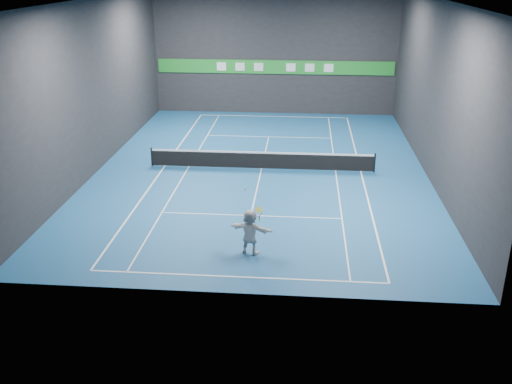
# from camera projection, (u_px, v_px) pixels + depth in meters

# --- Properties ---
(ground) EXTENTS (26.00, 26.00, 0.00)m
(ground) POSITION_uv_depth(u_px,v_px,m) (261.00, 169.00, 31.79)
(ground) COLOR navy
(ground) RESTS_ON ground
(wall_back) EXTENTS (18.00, 0.10, 9.00)m
(wall_back) POSITION_uv_depth(u_px,v_px,m) (275.00, 53.00, 42.15)
(wall_back) COLOR black
(wall_back) RESTS_ON ground
(wall_front) EXTENTS (18.00, 0.10, 9.00)m
(wall_front) POSITION_uv_depth(u_px,v_px,m) (231.00, 171.00, 18.09)
(wall_front) COLOR black
(wall_front) RESTS_ON ground
(wall_left) EXTENTS (0.10, 26.00, 9.00)m
(wall_left) POSITION_uv_depth(u_px,v_px,m) (96.00, 86.00, 30.82)
(wall_left) COLOR black
(wall_left) RESTS_ON ground
(wall_right) EXTENTS (0.10, 26.00, 9.00)m
(wall_right) POSITION_uv_depth(u_px,v_px,m) (435.00, 92.00, 29.41)
(wall_right) COLOR black
(wall_right) RESTS_ON ground
(baseline_near) EXTENTS (10.98, 0.08, 0.01)m
(baseline_near) POSITION_uv_depth(u_px,v_px,m) (237.00, 277.00, 20.78)
(baseline_near) COLOR white
(baseline_near) RESTS_ON ground
(baseline_far) EXTENTS (10.98, 0.08, 0.01)m
(baseline_far) POSITION_uv_depth(u_px,v_px,m) (273.00, 116.00, 42.79)
(baseline_far) COLOR white
(baseline_far) RESTS_ON ground
(sideline_doubles_left) EXTENTS (0.08, 23.78, 0.01)m
(sideline_doubles_left) POSITION_uv_depth(u_px,v_px,m) (165.00, 166.00, 32.22)
(sideline_doubles_left) COLOR white
(sideline_doubles_left) RESTS_ON ground
(sideline_doubles_right) EXTENTS (0.08, 23.78, 0.01)m
(sideline_doubles_right) POSITION_uv_depth(u_px,v_px,m) (361.00, 172.00, 31.36)
(sideline_doubles_right) COLOR white
(sideline_doubles_right) RESTS_ON ground
(sideline_singles_left) EXTENTS (0.06, 23.78, 0.01)m
(sideline_singles_left) POSITION_uv_depth(u_px,v_px,m) (189.00, 167.00, 32.11)
(sideline_singles_left) COLOR white
(sideline_singles_left) RESTS_ON ground
(sideline_singles_right) EXTENTS (0.06, 23.78, 0.01)m
(sideline_singles_right) POSITION_uv_depth(u_px,v_px,m) (336.00, 171.00, 31.47)
(sideline_singles_right) COLOR white
(sideline_singles_right) RESTS_ON ground
(service_line_near) EXTENTS (8.23, 0.06, 0.01)m
(service_line_near) POSITION_uv_depth(u_px,v_px,m) (251.00, 215.00, 25.86)
(service_line_near) COLOR white
(service_line_near) RESTS_ON ground
(service_line_far) EXTENTS (8.23, 0.06, 0.01)m
(service_line_far) POSITION_uv_depth(u_px,v_px,m) (269.00, 137.00, 37.71)
(service_line_far) COLOR white
(service_line_far) RESTS_ON ground
(center_service_line) EXTENTS (0.06, 12.80, 0.01)m
(center_service_line) POSITION_uv_depth(u_px,v_px,m) (261.00, 169.00, 31.79)
(center_service_line) COLOR white
(center_service_line) RESTS_ON ground
(player) EXTENTS (1.81, 0.99, 1.86)m
(player) POSITION_uv_depth(u_px,v_px,m) (250.00, 232.00, 22.17)
(player) COLOR silver
(player) RESTS_ON ground
(tennis_ball) EXTENTS (0.07, 0.07, 0.07)m
(tennis_ball) POSITION_uv_depth(u_px,v_px,m) (246.00, 189.00, 21.50)
(tennis_ball) COLOR #C3E225
(tennis_ball) RESTS_ON player
(tennis_net) EXTENTS (12.50, 0.10, 1.07)m
(tennis_net) POSITION_uv_depth(u_px,v_px,m) (261.00, 160.00, 31.59)
(tennis_net) COLOR black
(tennis_net) RESTS_ON ground
(sponsor_banner) EXTENTS (17.64, 0.11, 1.00)m
(sponsor_banner) POSITION_uv_depth(u_px,v_px,m) (275.00, 67.00, 42.46)
(sponsor_banner) COLOR #1F902C
(sponsor_banner) RESTS_ON wall_back
(tennis_racket) EXTENTS (0.44, 0.32, 0.65)m
(tennis_racket) POSITION_uv_depth(u_px,v_px,m) (258.00, 213.00, 21.91)
(tennis_racket) COLOR #B1121C
(tennis_racket) RESTS_ON player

